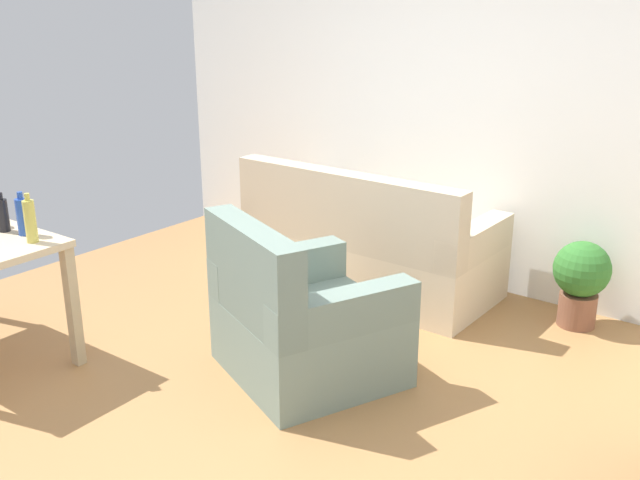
# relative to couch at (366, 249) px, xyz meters

# --- Properties ---
(ground_plane) EXTENTS (5.20, 4.40, 0.02)m
(ground_plane) POSITION_rel_couch_xyz_m (0.31, -1.59, -0.32)
(ground_plane) COLOR #9E7042
(wall_rear) EXTENTS (5.20, 0.10, 2.70)m
(wall_rear) POSITION_rel_couch_xyz_m (0.31, 0.61, 1.04)
(wall_rear) COLOR white
(wall_rear) RESTS_ON ground_plane
(couch) EXTENTS (1.78, 0.84, 0.92)m
(couch) POSITION_rel_couch_xyz_m (0.00, 0.00, 0.00)
(couch) COLOR beige
(couch) RESTS_ON ground_plane
(potted_plant) EXTENTS (0.36, 0.36, 0.57)m
(potted_plant) POSITION_rel_couch_xyz_m (1.44, 0.31, 0.02)
(potted_plant) COLOR brown
(potted_plant) RESTS_ON ground_plane
(armchair) EXTENTS (1.15, 1.12, 0.92)m
(armchair) POSITION_rel_couch_xyz_m (0.42, -1.27, 0.01)
(armchair) COLOR slate
(armchair) RESTS_ON ground_plane
(bottle_dark) EXTENTS (0.07, 0.07, 0.23)m
(bottle_dark) POSITION_rel_couch_xyz_m (-1.10, -2.08, 0.55)
(bottle_dark) COLOR black
(bottle_dark) RESTS_ON desk
(bottle_blue) EXTENTS (0.07, 0.07, 0.25)m
(bottle_blue) POSITION_rel_couch_xyz_m (-0.95, -2.05, 0.56)
(bottle_blue) COLOR #2347A3
(bottle_blue) RESTS_ON desk
(bottle_squat) EXTENTS (0.06, 0.06, 0.27)m
(bottle_squat) POSITION_rel_couch_xyz_m (-0.80, -2.09, 0.57)
(bottle_squat) COLOR #BCB24C
(bottle_squat) RESTS_ON desk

